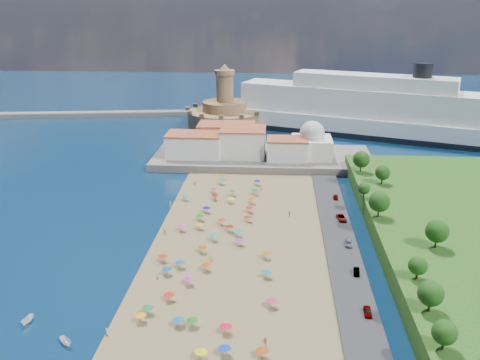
{
  "coord_description": "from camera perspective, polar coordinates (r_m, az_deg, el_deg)",
  "views": [
    {
      "loc": [
        15.81,
        -140.88,
        64.77
      ],
      "look_at": [
        4.0,
        25.0,
        8.0
      ],
      "focal_mm": 40.0,
      "sensor_mm": 36.0,
      "label": 1
    }
  ],
  "objects": [
    {
      "name": "jetty",
      "position": [
        258.37,
        -2.24,
        4.59
      ],
      "size": [
        18.0,
        70.0,
        2.4
      ],
      "primitive_type": "cube",
      "color": "#59544C",
      "rests_on": "ground"
    },
    {
      "name": "domed_building",
      "position": [
        219.56,
        7.66,
        3.96
      ],
      "size": [
        16.0,
        16.0,
        15.0
      ],
      "color": "silver",
      "rests_on": "terrace"
    },
    {
      "name": "parked_cars",
      "position": [
        152.26,
        11.38,
        -6.15
      ],
      "size": [
        2.98,
        73.44,
        1.41
      ],
      "color": "gray",
      "rests_on": "promenade"
    },
    {
      "name": "moored_boats",
      "position": [
        119.39,
        -19.98,
        -14.88
      ],
      "size": [
        13.68,
        10.39,
        1.45
      ],
      "color": "white",
      "rests_on": "ground"
    },
    {
      "name": "beachgoers",
      "position": [
        158.64,
        -3.05,
        -4.83
      ],
      "size": [
        39.41,
        92.77,
        1.89
      ],
      "color": "tan",
      "rests_on": "beach"
    },
    {
      "name": "ground",
      "position": [
        155.86,
        -2.13,
        -5.72
      ],
      "size": [
        700.0,
        700.0,
        0.0
      ],
      "primitive_type": "plane",
      "color": "#071938",
      "rests_on": "ground"
    },
    {
      "name": "hillside_trees",
      "position": [
        151.36,
        16.09,
        -3.07
      ],
      "size": [
        17.37,
        107.24,
        7.69
      ],
      "color": "#382314",
      "rests_on": "hillside"
    },
    {
      "name": "beach_parasols",
      "position": [
        144.91,
        -2.89,
        -6.78
      ],
      "size": [
        32.33,
        115.03,
        2.2
      ],
      "color": "gray",
      "rests_on": "beach"
    },
    {
      "name": "waterfront_buildings",
      "position": [
        222.73,
        -0.92,
        4.05
      ],
      "size": [
        57.0,
        29.0,
        11.0
      ],
      "color": "silver",
      "rests_on": "terrace"
    },
    {
      "name": "cruise_ship",
      "position": [
        272.78,
        13.86,
        6.88
      ],
      "size": [
        164.54,
        80.52,
        36.36
      ],
      "color": "black",
      "rests_on": "ground"
    },
    {
      "name": "breakwater",
      "position": [
        325.91,
        -18.85,
        6.61
      ],
      "size": [
        199.03,
        34.77,
        2.6
      ],
      "primitive_type": "cube",
      "rotation": [
        0.0,
        0.0,
        0.14
      ],
      "color": "#59544C",
      "rests_on": "ground"
    },
    {
      "name": "fortress",
      "position": [
        286.22,
        -1.6,
        7.13
      ],
      "size": [
        40.0,
        40.0,
        32.4
      ],
      "color": "#956E4A",
      "rests_on": "ground"
    },
    {
      "name": "terrace",
      "position": [
        223.11,
        2.41,
        2.36
      ],
      "size": [
        90.0,
        36.0,
        3.0
      ],
      "primitive_type": "cube",
      "color": "#59544C",
      "rests_on": "ground"
    }
  ]
}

